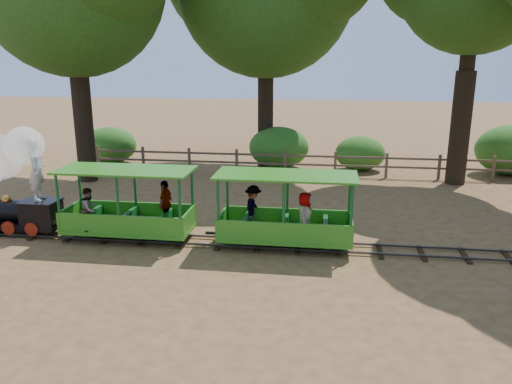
# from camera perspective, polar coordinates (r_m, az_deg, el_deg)

# --- Properties ---
(ground) EXTENTS (90.00, 90.00, 0.00)m
(ground) POSITION_cam_1_polar(r_m,az_deg,el_deg) (12.65, 4.85, -6.38)
(ground) COLOR #9E7544
(ground) RESTS_ON ground
(track) EXTENTS (22.00, 1.00, 0.10)m
(track) POSITION_cam_1_polar(r_m,az_deg,el_deg) (12.63, 4.85, -6.09)
(track) COLOR #3F3D3A
(track) RESTS_ON ground
(locomotive) EXTENTS (2.58, 1.21, 2.97)m
(locomotive) POSITION_cam_1_polar(r_m,az_deg,el_deg) (14.73, -26.36, 1.98)
(locomotive) COLOR black
(locomotive) RESTS_ON ground
(carriage_front) EXTENTS (3.45, 1.41, 1.79)m
(carriage_front) POSITION_cam_1_polar(r_m,az_deg,el_deg) (13.32, -14.38, -2.22)
(carriage_front) COLOR #36901F
(carriage_front) RESTS_ON track
(carriage_rear) EXTENTS (3.45, 1.41, 1.79)m
(carriage_rear) POSITION_cam_1_polar(r_m,az_deg,el_deg) (12.43, 2.93, -2.96)
(carriage_rear) COLOR #36901F
(carriage_rear) RESTS_ON track
(fence) EXTENTS (18.10, 0.10, 1.00)m
(fence) POSITION_cam_1_polar(r_m,az_deg,el_deg) (20.18, 6.21, 3.49)
(fence) COLOR brown
(fence) RESTS_ON ground
(shrub_west) EXTENTS (2.35, 1.81, 1.63)m
(shrub_west) POSITION_cam_1_polar(r_m,az_deg,el_deg) (23.45, -16.30, 5.19)
(shrub_west) COLOR #2D6B1E
(shrub_west) RESTS_ON ground
(shrub_mid_w) EXTENTS (2.57, 1.97, 1.78)m
(shrub_mid_w) POSITION_cam_1_polar(r_m,az_deg,el_deg) (21.48, 2.61, 5.11)
(shrub_mid_w) COLOR #2D6B1E
(shrub_mid_w) RESTS_ON ground
(shrub_mid_e) EXTENTS (2.08, 1.60, 1.44)m
(shrub_mid_e) POSITION_cam_1_polar(r_m,az_deg,el_deg) (21.47, 11.81, 4.34)
(shrub_mid_e) COLOR #2D6B1E
(shrub_mid_e) RESTS_ON ground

